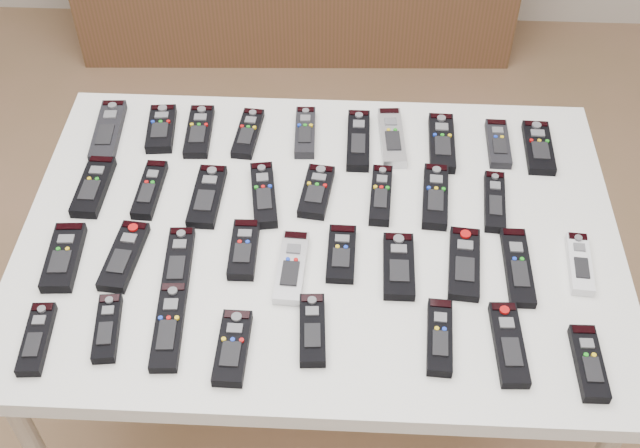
{
  "coord_description": "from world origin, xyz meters",
  "views": [
    {
      "loc": [
        0.18,
        -1.19,
        2.01
      ],
      "look_at": [
        0.12,
        -0.06,
        0.8
      ],
      "focal_mm": 45.0,
      "sensor_mm": 36.0,
      "label": 1
    }
  ],
  "objects_px": {
    "remote_13": "(264,195)",
    "remote_20": "(178,262)",
    "remote_9": "(539,148)",
    "remote_17": "(495,202)",
    "remote_2": "(199,131)",
    "remote_24": "(399,266)",
    "remote_0": "(108,131)",
    "remote_8": "(498,144)",
    "remote_27": "(580,264)",
    "remote_4": "(305,132)",
    "remote_6": "(392,138)",
    "remote_1": "(161,129)",
    "table": "(320,249)",
    "remote_5": "(358,140)",
    "remote_32": "(312,330)",
    "remote_14": "(316,192)",
    "remote_10": "(93,187)",
    "remote_22": "(292,267)",
    "remote_21": "(244,250)",
    "remote_28": "(37,339)",
    "remote_29": "(107,328)",
    "remote_7": "(442,143)",
    "remote_18": "(64,257)",
    "remote_26": "(518,267)",
    "remote_34": "(509,344)",
    "remote_19": "(124,256)",
    "remote_3": "(248,133)",
    "remote_31": "(233,348)",
    "remote_12": "(207,196)",
    "remote_35": "(589,363)",
    "remote_33": "(440,337)",
    "remote_25": "(464,263)",
    "remote_15": "(381,195)",
    "remote_16": "(435,196)"
  },
  "relations": [
    {
      "from": "remote_27",
      "to": "remote_33",
      "type": "relative_size",
      "value": 0.94
    },
    {
      "from": "remote_9",
      "to": "remote_29",
      "type": "distance_m",
      "value": 1.03
    },
    {
      "from": "remote_0",
      "to": "remote_10",
      "type": "distance_m",
      "value": 0.19
    },
    {
      "from": "remote_4",
      "to": "remote_6",
      "type": "xyz_separation_m",
      "value": [
        0.2,
        -0.01,
        0.0
      ]
    },
    {
      "from": "remote_18",
      "to": "remote_26",
      "type": "relative_size",
      "value": 0.87
    },
    {
      "from": "remote_2",
      "to": "remote_27",
      "type": "distance_m",
      "value": 0.9
    },
    {
      "from": "remote_18",
      "to": "remote_32",
      "type": "relative_size",
      "value": 1.1
    },
    {
      "from": "remote_0",
      "to": "remote_31",
      "type": "distance_m",
      "value": 0.7
    },
    {
      "from": "remote_10",
      "to": "remote_22",
      "type": "relative_size",
      "value": 0.98
    },
    {
      "from": "remote_24",
      "to": "remote_27",
      "type": "bearing_deg",
      "value": 4.06
    },
    {
      "from": "remote_6",
      "to": "remote_17",
      "type": "bearing_deg",
      "value": -46.21
    },
    {
      "from": "remote_14",
      "to": "remote_16",
      "type": "distance_m",
      "value": 0.26
    },
    {
      "from": "remote_18",
      "to": "remote_35",
      "type": "relative_size",
      "value": 1.09
    },
    {
      "from": "remote_17",
      "to": "remote_27",
      "type": "xyz_separation_m",
      "value": [
        0.15,
        -0.17,
        -0.0
      ]
    },
    {
      "from": "table",
      "to": "remote_19",
      "type": "xyz_separation_m",
      "value": [
        -0.39,
        -0.1,
        0.07
      ]
    },
    {
      "from": "remote_19",
      "to": "remote_5",
      "type": "bearing_deg",
      "value": 44.8
    },
    {
      "from": "remote_3",
      "to": "remote_18",
      "type": "bearing_deg",
      "value": -124.14
    },
    {
      "from": "remote_3",
      "to": "remote_14",
      "type": "distance_m",
      "value": 0.25
    },
    {
      "from": "remote_32",
      "to": "remote_14",
      "type": "bearing_deg",
      "value": 88.06
    },
    {
      "from": "remote_28",
      "to": "remote_29",
      "type": "relative_size",
      "value": 1.05
    },
    {
      "from": "remote_3",
      "to": "remote_10",
      "type": "height_order",
      "value": "remote_10"
    },
    {
      "from": "remote_19",
      "to": "remote_7",
      "type": "bearing_deg",
      "value": 35.64
    },
    {
      "from": "remote_18",
      "to": "remote_19",
      "type": "xyz_separation_m",
      "value": [
        0.12,
        0.01,
        -0.0
      ]
    },
    {
      "from": "remote_9",
      "to": "remote_17",
      "type": "height_order",
      "value": "remote_17"
    },
    {
      "from": "remote_21",
      "to": "remote_22",
      "type": "xyz_separation_m",
      "value": [
        0.1,
        -0.04,
        -0.0
      ]
    },
    {
      "from": "remote_14",
      "to": "remote_35",
      "type": "relative_size",
      "value": 0.97
    },
    {
      "from": "remote_12",
      "to": "remote_22",
      "type": "distance_m",
      "value": 0.28
    },
    {
      "from": "remote_13",
      "to": "remote_20",
      "type": "distance_m",
      "value": 0.25
    },
    {
      "from": "remote_16",
      "to": "remote_18",
      "type": "relative_size",
      "value": 1.08
    },
    {
      "from": "remote_9",
      "to": "remote_5",
      "type": "bearing_deg",
      "value": -178.95
    },
    {
      "from": "remote_6",
      "to": "remote_35",
      "type": "relative_size",
      "value": 1.23
    },
    {
      "from": "remote_8",
      "to": "remote_9",
      "type": "xyz_separation_m",
      "value": [
        0.09,
        -0.01,
        -0.0
      ]
    },
    {
      "from": "remote_5",
      "to": "remote_14",
      "type": "bearing_deg",
      "value": -116.87
    },
    {
      "from": "remote_1",
      "to": "table",
      "type": "bearing_deg",
      "value": -42.81
    },
    {
      "from": "remote_9",
      "to": "remote_2",
      "type": "bearing_deg",
      "value": -179.84
    },
    {
      "from": "remote_8",
      "to": "remote_27",
      "type": "relative_size",
      "value": 1.0
    },
    {
      "from": "remote_7",
      "to": "remote_33",
      "type": "bearing_deg",
      "value": -92.21
    },
    {
      "from": "remote_24",
      "to": "remote_0",
      "type": "bearing_deg",
      "value": 150.64
    },
    {
      "from": "remote_15",
      "to": "remote_1",
      "type": "bearing_deg",
      "value": 162.1
    },
    {
      "from": "remote_20",
      "to": "remote_25",
      "type": "distance_m",
      "value": 0.57
    },
    {
      "from": "remote_1",
      "to": "remote_32",
      "type": "height_order",
      "value": "same"
    },
    {
      "from": "remote_5",
      "to": "remote_32",
      "type": "height_order",
      "value": "same"
    },
    {
      "from": "remote_4",
      "to": "remote_31",
      "type": "relative_size",
      "value": 1.05
    },
    {
      "from": "remote_3",
      "to": "remote_27",
      "type": "xyz_separation_m",
      "value": [
        0.71,
        -0.37,
        0.0
      ]
    },
    {
      "from": "remote_21",
      "to": "remote_29",
      "type": "bearing_deg",
      "value": -139.18
    },
    {
      "from": "remote_3",
      "to": "remote_18",
      "type": "height_order",
      "value": "remote_18"
    },
    {
      "from": "remote_27",
      "to": "remote_34",
      "type": "relative_size",
      "value": 0.85
    },
    {
      "from": "remote_15",
      "to": "remote_0",
      "type": "bearing_deg",
      "value": 167.11
    },
    {
      "from": "remote_6",
      "to": "remote_8",
      "type": "bearing_deg",
      "value": -5.69
    },
    {
      "from": "remote_6",
      "to": "remote_7",
      "type": "xyz_separation_m",
      "value": [
        0.12,
        -0.01,
        -0.0
      ]
    }
  ]
}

